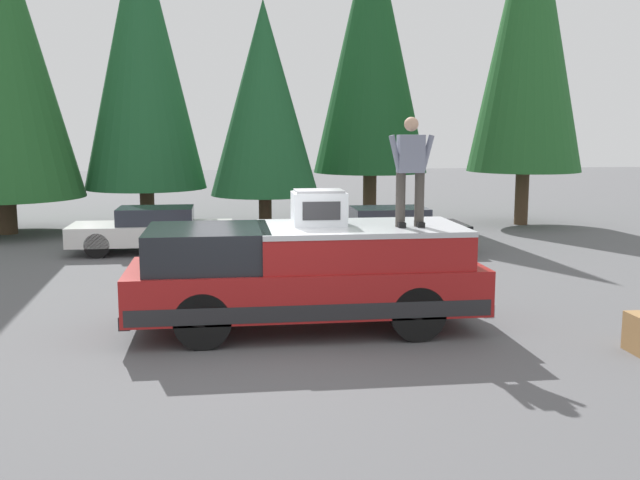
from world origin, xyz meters
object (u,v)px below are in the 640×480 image
Objects in this scene: compressor_unit at (319,208)px; parked_car_black at (386,230)px; person_on_truck_bed at (411,169)px; parked_car_white at (153,230)px; pickup_truck at (306,275)px.

parked_car_black is (6.75, -2.62, -1.35)m from compressor_unit.
compressor_unit is 1.56m from person_on_truck_bed.
parked_car_white is (7.96, 4.69, -1.97)m from person_on_truck_bed.
person_on_truck_bed is at bearing -98.71° from pickup_truck.
parked_car_black is at bearing -9.86° from person_on_truck_bed.
compressor_unit is at bearing 74.64° from person_on_truck_bed.
parked_car_black is 5.99m from parked_car_white.
parked_car_white is at bearing 82.06° from parked_car_black.
person_on_truck_bed is 0.41× the size of parked_car_white.
parked_car_white is at bearing 30.54° from person_on_truck_bed.
compressor_unit is 0.50× the size of person_on_truck_bed.
parked_car_black is at bearing -97.94° from parked_car_white.
compressor_unit is 0.20× the size of parked_car_black.
pickup_truck is 3.28× the size of person_on_truck_bed.
parked_car_black is 1.00× the size of parked_car_white.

